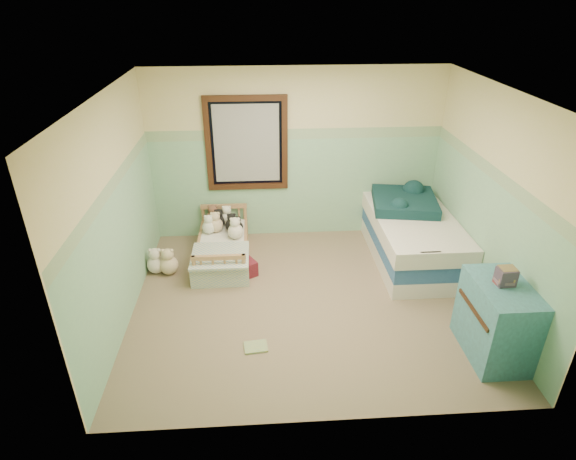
{
  "coord_description": "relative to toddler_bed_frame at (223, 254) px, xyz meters",
  "views": [
    {
      "loc": [
        -0.54,
        -4.67,
        3.44
      ],
      "look_at": [
        -0.21,
        0.35,
        0.8
      ],
      "focal_mm": 29.21,
      "sensor_mm": 36.0,
      "label": 1
    }
  ],
  "objects": [
    {
      "name": "book_stack",
      "position": [
        2.91,
        -2.06,
        0.84
      ],
      "size": [
        0.18,
        0.15,
        0.18
      ],
      "primitive_type": "cube",
      "rotation": [
        0.0,
        0.0,
        0.06
      ],
      "color": "brown",
      "rests_on": "dresser"
    },
    {
      "name": "plush_floor_cream",
      "position": [
        -0.87,
        -0.28,
        0.03
      ],
      "size": [
        0.25,
        0.25,
        0.25
      ],
      "primitive_type": "sphere",
      "color": "#F1E4CE",
      "rests_on": "floor"
    },
    {
      "name": "extra_plush_4",
      "position": [
        -0.06,
        0.44,
        0.3
      ],
      "size": [
        0.19,
        0.19,
        0.19
      ],
      "primitive_type": "sphere",
      "color": "black",
      "rests_on": "toddler_mattress"
    },
    {
      "name": "twin_boxspring",
      "position": [
        2.63,
        -0.11,
        0.24
      ],
      "size": [
        1.01,
        2.02,
        0.22
      ],
      "primitive_type": "cube",
      "color": "navy",
      "rests_on": "twin_bed_frame"
    },
    {
      "name": "plush_bed_white",
      "position": [
        0.05,
        0.5,
        0.31
      ],
      "size": [
        0.2,
        0.2,
        0.2
      ],
      "primitive_type": "sphere",
      "color": "white",
      "rests_on": "toddler_mattress"
    },
    {
      "name": "wainscot_mint",
      "position": [
        1.08,
        0.74,
        0.66
      ],
      "size": [
        4.2,
        0.01,
        1.5
      ],
      "primitive_type": "cube",
      "color": "#7FB38E",
      "rests_on": "floor"
    },
    {
      "name": "patchwork_quilt",
      "position": [
        0.0,
        -0.43,
        0.22
      ],
      "size": [
        0.74,
        0.69,
        0.03
      ],
      "primitive_type": "cube",
      "color": "#6B97BE",
      "rests_on": "toddler_mattress"
    },
    {
      "name": "wall_back",
      "position": [
        1.08,
        0.75,
        1.16
      ],
      "size": [
        4.2,
        0.04,
        2.5
      ],
      "primitive_type": "cube",
      "color": "#D8CF87",
      "rests_on": "floor"
    },
    {
      "name": "wall_left",
      "position": [
        -1.02,
        -1.05,
        1.16
      ],
      "size": [
        0.04,
        3.6,
        2.5
      ],
      "primitive_type": "cube",
      "color": "#D8CF87",
      "rests_on": "floor"
    },
    {
      "name": "toddler_bed_frame",
      "position": [
        0.0,
        0.0,
        0.0
      ],
      "size": [
        0.69,
        1.37,
        0.18
      ],
      "primitive_type": "cube",
      "color": "#9B6D3F",
      "rests_on": "floor"
    },
    {
      "name": "plush_bed_brown",
      "position": [
        -0.15,
        0.5,
        0.32
      ],
      "size": [
        0.22,
        0.22,
        0.22
      ],
      "primitive_type": "sphere",
      "color": "brown",
      "rests_on": "toddler_mattress"
    },
    {
      "name": "window_frame",
      "position": [
        0.38,
        0.71,
        1.36
      ],
      "size": [
        1.16,
        0.06,
        1.36
      ],
      "primitive_type": "cube",
      "color": "black",
      "rests_on": "wall_back"
    },
    {
      "name": "wall_right",
      "position": [
        3.18,
        -1.05,
        1.16
      ],
      "size": [
        0.04,
        3.6,
        2.5
      ],
      "primitive_type": "cube",
      "color": "#D8CF87",
      "rests_on": "floor"
    },
    {
      "name": "border_strip",
      "position": [
        1.08,
        0.74,
        1.49
      ],
      "size": [
        4.2,
        0.01,
        0.15
      ],
      "primitive_type": "cube",
      "color": "#40754B",
      "rests_on": "wall_back"
    },
    {
      "name": "floor",
      "position": [
        1.08,
        -1.05,
        -0.1
      ],
      "size": [
        4.2,
        3.6,
        0.02
      ],
      "primitive_type": "cube",
      "color": "#7F7057",
      "rests_on": "ground"
    },
    {
      "name": "floor_book",
      "position": [
        0.45,
        -1.86,
        -0.08
      ],
      "size": [
        0.27,
        0.22,
        0.02
      ],
      "primitive_type": "cube",
      "rotation": [
        0.0,
        0.0,
        0.11
      ],
      "color": "yellow",
      "rests_on": "floor"
    },
    {
      "name": "extra_plush_3",
      "position": [
        0.19,
        0.06,
        0.32
      ],
      "size": [
        0.22,
        0.22,
        0.22
      ],
      "primitive_type": "sphere",
      "color": "#F1E4CE",
      "rests_on": "toddler_mattress"
    },
    {
      "name": "wall_front",
      "position": [
        1.08,
        -2.85,
        1.16
      ],
      "size": [
        4.2,
        0.04,
        2.5
      ],
      "primitive_type": "cube",
      "color": "#D8CF87",
      "rests_on": "floor"
    },
    {
      "name": "dresser",
      "position": [
        2.91,
        -2.09,
        0.33
      ],
      "size": [
        0.52,
        0.84,
        0.84
      ],
      "primitive_type": "cube",
      "color": "#396571",
      "rests_on": "floor"
    },
    {
      "name": "plush_bed_tan",
      "position": [
        -0.1,
        0.28,
        0.31
      ],
      "size": [
        0.21,
        0.21,
        0.21
      ],
      "primitive_type": "sphere",
      "color": "beige",
      "rests_on": "toddler_mattress"
    },
    {
      "name": "extra_plush_2",
      "position": [
        -0.19,
        0.24,
        0.3
      ],
      "size": [
        0.19,
        0.19,
        0.19
      ],
      "primitive_type": "sphere",
      "color": "white",
      "rests_on": "toddler_mattress"
    },
    {
      "name": "window_blinds",
      "position": [
        0.38,
        0.72,
        1.36
      ],
      "size": [
        0.92,
        0.01,
        1.12
      ],
      "primitive_type": "cube",
      "color": "#B1B1AF",
      "rests_on": "window_frame"
    },
    {
      "name": "plush_bed_dark",
      "position": [
        0.13,
        0.28,
        0.3
      ],
      "size": [
        0.19,
        0.19,
        0.19
      ],
      "primitive_type": "sphere",
      "color": "black",
      "rests_on": "toddler_mattress"
    },
    {
      "name": "twin_mattress",
      "position": [
        2.63,
        -0.11,
        0.46
      ],
      "size": [
        1.05,
        2.06,
        0.22
      ],
      "primitive_type": "cube",
      "color": "white",
      "rests_on": "twin_boxspring"
    },
    {
      "name": "plush_floor_tan",
      "position": [
        -0.7,
        -0.32,
        0.04
      ],
      "size": [
        0.25,
        0.25,
        0.25
      ],
      "primitive_type": "sphere",
      "color": "beige",
      "rests_on": "floor"
    },
    {
      "name": "ceiling",
      "position": [
        1.08,
        -1.05,
        2.42
      ],
      "size": [
        4.2,
        3.6,
        0.02
      ],
      "primitive_type": "cube",
      "color": "silver",
      "rests_on": "wall_back"
    },
    {
      "name": "red_pillow",
      "position": [
        0.28,
        -0.43,
        0.02
      ],
      "size": [
        0.43,
        0.42,
        0.21
      ],
      "primitive_type": "cube",
      "rotation": [
        0.0,
        0.0,
        0.53
      ],
      "color": "#A41F34",
      "rests_on": "floor"
    },
    {
      "name": "extra_plush_1",
      "position": [
        0.21,
        0.24,
        0.29
      ],
      "size": [
        0.17,
        0.17,
        0.17
      ],
      "primitive_type": "sphere",
      "color": "black",
      "rests_on": "toddler_mattress"
    },
    {
      "name": "toddler_mattress",
      "position": [
        0.0,
        0.0,
        0.15
      ],
      "size": [
        0.63,
        1.31,
        0.12
      ],
      "primitive_type": "cube",
      "color": "white",
      "rests_on": "toddler_bed_frame"
    },
    {
      "name": "extra_plush_0",
      "position": [
        -0.2,
        0.24,
        0.29
      ],
      "size": [
        0.16,
        0.16,
        0.16
      ],
      "primitive_type": "sphere",
      "color": "#F1E4CE",
      "rests_on": "toddler_mattress"
    },
    {
      "name": "teal_blanket",
      "position": [
        2.58,
        0.19,
        0.64
      ],
      "size": [
        0.99,
        1.04,
        0.14
      ],
      "primitive_type": "cube",
      "rotation": [
        0.0,
        0.0,
        -0.16
      ],
      "color": "#102F32",
      "rests_on": "twin_mattress"
    },
    {
      "name": "twin_bed_frame",
      "position": [
        2.63,
        -0.11,
        0.02
      ],
      "size": [
        1.01,
        2.02,
        0.22
      ],
      "primitive_type": "cube",
      "color": "white",
      "rests_on": "floor"
    }
  ]
}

